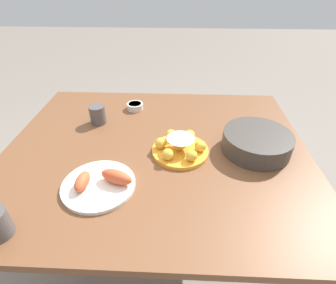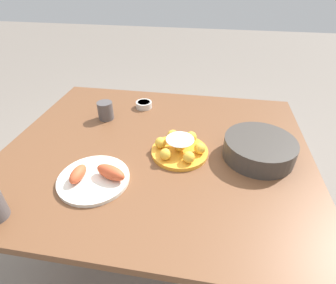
% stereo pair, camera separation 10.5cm
% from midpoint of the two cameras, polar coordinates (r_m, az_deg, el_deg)
% --- Properties ---
extents(ground_plane, '(12.00, 12.00, 0.00)m').
position_cam_midpoint_polar(ground_plane, '(1.67, -3.81, -22.97)').
color(ground_plane, slate).
extents(dining_table, '(1.25, 1.06, 0.77)m').
position_cam_midpoint_polar(dining_table, '(1.15, -5.09, -5.11)').
color(dining_table, brown).
rests_on(dining_table, ground_plane).
extents(cake_plate, '(0.23, 0.23, 0.08)m').
position_cam_midpoint_polar(cake_plate, '(1.05, -0.19, -1.21)').
color(cake_plate, gold).
rests_on(cake_plate, dining_table).
extents(serving_bowl, '(0.27, 0.27, 0.08)m').
position_cam_midpoint_polar(serving_bowl, '(1.10, 16.17, 0.11)').
color(serving_bowl, '#3D3833').
rests_on(serving_bowl, dining_table).
extents(sauce_bowl, '(0.08, 0.08, 0.03)m').
position_cam_midpoint_polar(sauce_bowl, '(1.39, -9.39, 7.67)').
color(sauce_bowl, beige).
rests_on(sauce_bowl, dining_table).
extents(seafood_platter, '(0.25, 0.25, 0.06)m').
position_cam_midpoint_polar(seafood_platter, '(0.95, -17.68, -8.64)').
color(seafood_platter, silver).
rests_on(seafood_platter, dining_table).
extents(cup_far, '(0.07, 0.07, 0.09)m').
position_cam_midpoint_polar(cup_far, '(1.30, -17.35, 5.65)').
color(cup_far, '#4C4747').
rests_on(cup_far, dining_table).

